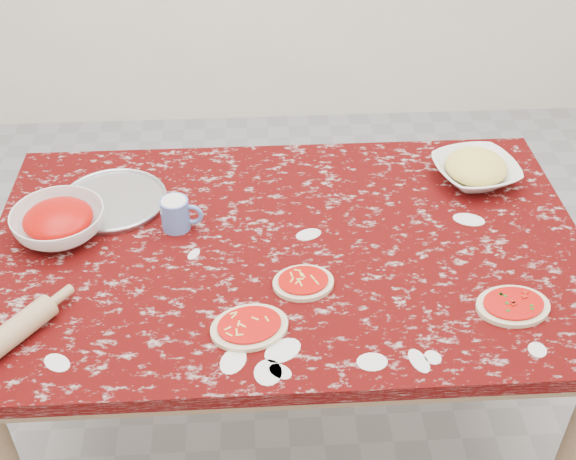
{
  "coord_description": "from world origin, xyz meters",
  "views": [
    {
      "loc": [
        -0.09,
        -1.5,
        2.0
      ],
      "look_at": [
        0.0,
        0.0,
        0.8
      ],
      "focal_mm": 45.52,
      "sensor_mm": 36.0,
      "label": 1
    }
  ],
  "objects_px": {
    "worktable": "(288,268)",
    "pizza_tray": "(113,201)",
    "sauce_bowl": "(59,223)",
    "cheese_bowl": "(475,172)",
    "flour_mug": "(177,214)",
    "rolling_pin": "(0,342)"
  },
  "relations": [
    {
      "from": "sauce_bowl",
      "to": "cheese_bowl",
      "type": "height_order",
      "value": "sauce_bowl"
    },
    {
      "from": "rolling_pin",
      "to": "flour_mug",
      "type": "bearing_deg",
      "value": 49.56
    },
    {
      "from": "pizza_tray",
      "to": "flour_mug",
      "type": "height_order",
      "value": "flour_mug"
    },
    {
      "from": "cheese_bowl",
      "to": "worktable",
      "type": "bearing_deg",
      "value": -154.71
    },
    {
      "from": "pizza_tray",
      "to": "flour_mug",
      "type": "relative_size",
      "value": 2.57
    },
    {
      "from": "sauce_bowl",
      "to": "flour_mug",
      "type": "relative_size",
      "value": 2.13
    },
    {
      "from": "worktable",
      "to": "rolling_pin",
      "type": "xyz_separation_m",
      "value": [
        -0.67,
        -0.34,
        0.11
      ]
    },
    {
      "from": "worktable",
      "to": "flour_mug",
      "type": "xyz_separation_m",
      "value": [
        -0.3,
        0.09,
        0.13
      ]
    },
    {
      "from": "pizza_tray",
      "to": "sauce_bowl",
      "type": "height_order",
      "value": "sauce_bowl"
    },
    {
      "from": "sauce_bowl",
      "to": "cheese_bowl",
      "type": "distance_m",
      "value": 1.2
    },
    {
      "from": "worktable",
      "to": "sauce_bowl",
      "type": "bearing_deg",
      "value": 172.71
    },
    {
      "from": "flour_mug",
      "to": "worktable",
      "type": "bearing_deg",
      "value": -17.26
    },
    {
      "from": "pizza_tray",
      "to": "rolling_pin",
      "type": "relative_size",
      "value": 1.03
    },
    {
      "from": "rolling_pin",
      "to": "pizza_tray",
      "type": "bearing_deg",
      "value": 72.38
    },
    {
      "from": "sauce_bowl",
      "to": "flour_mug",
      "type": "xyz_separation_m",
      "value": [
        0.31,
        0.01,
        0.01
      ]
    },
    {
      "from": "worktable",
      "to": "pizza_tray",
      "type": "distance_m",
      "value": 0.54
    },
    {
      "from": "pizza_tray",
      "to": "rolling_pin",
      "type": "bearing_deg",
      "value": -107.62
    },
    {
      "from": "pizza_tray",
      "to": "cheese_bowl",
      "type": "xyz_separation_m",
      "value": [
        1.07,
        0.05,
        0.02
      ]
    },
    {
      "from": "worktable",
      "to": "flour_mug",
      "type": "distance_m",
      "value": 0.34
    },
    {
      "from": "worktable",
      "to": "cheese_bowl",
      "type": "bearing_deg",
      "value": 25.29
    },
    {
      "from": "sauce_bowl",
      "to": "cheese_bowl",
      "type": "relative_size",
      "value": 1.03
    },
    {
      "from": "worktable",
      "to": "pizza_tray",
      "type": "height_order",
      "value": "pizza_tray"
    }
  ]
}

